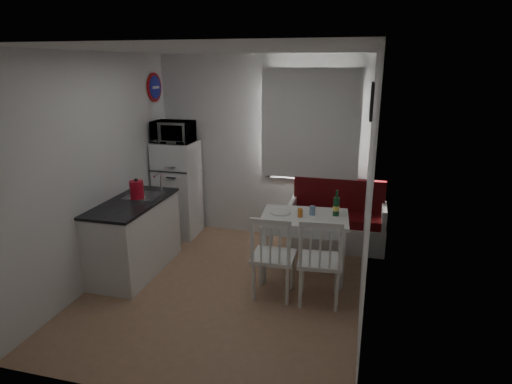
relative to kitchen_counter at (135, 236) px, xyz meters
The scene contains 22 objects.
floor 1.29m from the kitchen_counter, ahead, with size 3.00×3.50×0.02m, color #9B7452.
ceiling 2.46m from the kitchen_counter, ahead, with size 3.00×3.50×0.02m, color white.
wall_back 2.17m from the kitchen_counter, 53.04° to the left, with size 3.00×0.02×2.60m, color white.
wall_front 2.41m from the kitchen_counter, 57.81° to the right, with size 3.00×0.02×2.60m, color white.
wall_left 0.91m from the kitchen_counter, 152.61° to the right, with size 0.02×3.50×2.60m, color white.
wall_right 2.83m from the kitchen_counter, ahead, with size 0.02×3.50×2.60m, color white.
window 2.72m from the kitchen_counter, 39.47° to the left, with size 1.22×0.06×1.47m, color white.
curtain 2.71m from the kitchen_counter, 38.19° to the left, with size 1.35×0.02×1.50m, color white.
kitchen_counter is the anchor object (origin of this frame).
wall_sign 2.15m from the kitchen_counter, 101.80° to the left, with size 0.40×0.40×0.03m, color #192096.
picture_frame 3.25m from the kitchen_counter, 19.45° to the left, with size 0.04×0.52×0.42m, color black.
bench 2.70m from the kitchen_counter, 30.10° to the left, with size 1.31×0.51×0.94m.
dining_table 2.07m from the kitchen_counter, 11.50° to the left, with size 1.06×0.78×0.76m.
chair_left 1.79m from the kitchen_counter, ahead, with size 0.46×0.44×0.52m.
chair_right 2.28m from the kitchen_counter, ahead, with size 0.49×0.47×0.53m.
fridge 1.27m from the kitchen_counter, 89.10° to the left, with size 0.56×0.56×1.40m, color white.
microwave 1.62m from the kitchen_counter, 89.06° to the left, with size 0.55×0.37×0.30m, color white.
kettle 0.58m from the kitchen_counter, 45.30° to the left, with size 0.20×0.20×0.26m, color #B70E21.
wine_bottle 2.46m from the kitchen_counter, 12.17° to the left, with size 0.08×0.08×0.31m, color #154224, non-canonical shape.
drinking_glass_orange 2.03m from the kitchen_counter, 10.38° to the left, with size 0.06×0.06×0.10m, color orange.
drinking_glass_blue 2.17m from the kitchen_counter, 12.38° to the left, with size 0.07×0.07×0.11m, color #6E90BC.
plate 1.79m from the kitchen_counter, 14.07° to the left, with size 0.25×0.25×0.02m, color white.
Camera 1 is at (1.43, -4.16, 2.47)m, focal length 30.00 mm.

